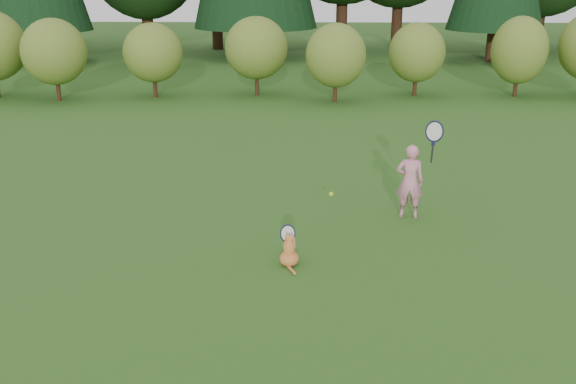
# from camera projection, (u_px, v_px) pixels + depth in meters

# --- Properties ---
(ground) EXTENTS (100.00, 100.00, 0.00)m
(ground) POSITION_uv_depth(u_px,v_px,m) (273.00, 252.00, 9.80)
(ground) COLOR #245317
(ground) RESTS_ON ground
(shrub_row) EXTENTS (28.00, 3.00, 2.80)m
(shrub_row) POSITION_uv_depth(u_px,v_px,m) (293.00, 56.00, 21.65)
(shrub_row) COLOR #5E7123
(shrub_row) RESTS_ON ground
(child) EXTENTS (0.75, 0.48, 1.95)m
(child) POSITION_uv_depth(u_px,v_px,m) (411.00, 180.00, 11.01)
(child) COLOR pink
(child) RESTS_ON ground
(cat) EXTENTS (0.35, 0.66, 0.65)m
(cat) POSITION_uv_depth(u_px,v_px,m) (289.00, 249.00, 9.31)
(cat) COLOR orange
(cat) RESTS_ON ground
(tennis_ball) EXTENTS (0.08, 0.08, 0.08)m
(tennis_ball) POSITION_uv_depth(u_px,v_px,m) (331.00, 194.00, 10.51)
(tennis_ball) COLOR #ABDE1A
(tennis_ball) RESTS_ON ground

